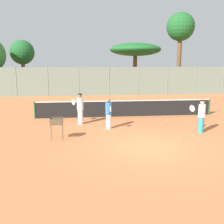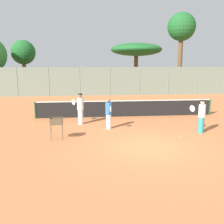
{
  "view_description": "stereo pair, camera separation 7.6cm",
  "coord_description": "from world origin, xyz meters",
  "px_view_note": "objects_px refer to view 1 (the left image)",
  "views": [
    {
      "loc": [
        -2.67,
        -10.38,
        3.58
      ],
      "look_at": [
        -1.24,
        2.79,
        1.0
      ],
      "focal_mm": 42.0,
      "sensor_mm": 36.0,
      "label": 1
    },
    {
      "loc": [
        -2.6,
        -10.39,
        3.58
      ],
      "look_at": [
        -1.24,
        2.79,
        1.0
      ],
      "focal_mm": 42.0,
      "sensor_mm": 36.0,
      "label": 2
    }
  ],
  "objects_px": {
    "player_yellow_shirt": "(109,113)",
    "parked_car": "(37,88)",
    "player_red_cap": "(80,108)",
    "ball_cart": "(57,123)",
    "tennis_net": "(125,108)",
    "player_white_outfit": "(201,116)"
  },
  "relations": [
    {
      "from": "player_yellow_shirt",
      "to": "parked_car",
      "type": "xyz_separation_m",
      "value": [
        -6.49,
        16.23,
        -0.19
      ]
    },
    {
      "from": "player_yellow_shirt",
      "to": "parked_car",
      "type": "bearing_deg",
      "value": -163.25
    },
    {
      "from": "player_red_cap",
      "to": "player_yellow_shirt",
      "type": "height_order",
      "value": "player_red_cap"
    },
    {
      "from": "ball_cart",
      "to": "player_red_cap",
      "type": "bearing_deg",
      "value": 71.05
    },
    {
      "from": "player_yellow_shirt",
      "to": "parked_car",
      "type": "relative_size",
      "value": 0.39
    },
    {
      "from": "tennis_net",
      "to": "player_red_cap",
      "type": "xyz_separation_m",
      "value": [
        -2.9,
        -1.82,
        0.36
      ]
    },
    {
      "from": "player_white_outfit",
      "to": "tennis_net",
      "type": "bearing_deg",
      "value": -4.13
    },
    {
      "from": "tennis_net",
      "to": "parked_car",
      "type": "distance_m",
      "value": 15.35
    },
    {
      "from": "player_white_outfit",
      "to": "parked_car",
      "type": "relative_size",
      "value": 0.4
    },
    {
      "from": "player_red_cap",
      "to": "parked_car",
      "type": "bearing_deg",
      "value": -29.25
    },
    {
      "from": "parked_car",
      "to": "player_red_cap",
      "type": "bearing_deg",
      "value": -71.69
    },
    {
      "from": "player_white_outfit",
      "to": "parked_car",
      "type": "xyz_separation_m",
      "value": [
        -11.08,
        17.48,
        -0.21
      ]
    },
    {
      "from": "ball_cart",
      "to": "parked_car",
      "type": "xyz_separation_m",
      "value": [
        -3.92,
        18.03,
        -0.14
      ]
    },
    {
      "from": "player_yellow_shirt",
      "to": "ball_cart",
      "type": "height_order",
      "value": "player_yellow_shirt"
    },
    {
      "from": "tennis_net",
      "to": "player_red_cap",
      "type": "height_order",
      "value": "player_red_cap"
    },
    {
      "from": "tennis_net",
      "to": "player_red_cap",
      "type": "relative_size",
      "value": 6.58
    },
    {
      "from": "player_white_outfit",
      "to": "ball_cart",
      "type": "distance_m",
      "value": 7.18
    },
    {
      "from": "player_white_outfit",
      "to": "ball_cart",
      "type": "bearing_deg",
      "value": 53.4
    },
    {
      "from": "tennis_net",
      "to": "player_red_cap",
      "type": "bearing_deg",
      "value": -147.91
    },
    {
      "from": "player_yellow_shirt",
      "to": "ball_cart",
      "type": "relative_size",
      "value": 1.58
    },
    {
      "from": "player_red_cap",
      "to": "parked_car",
      "type": "relative_size",
      "value": 0.42
    },
    {
      "from": "player_white_outfit",
      "to": "player_yellow_shirt",
      "type": "relative_size",
      "value": 1.02
    }
  ]
}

